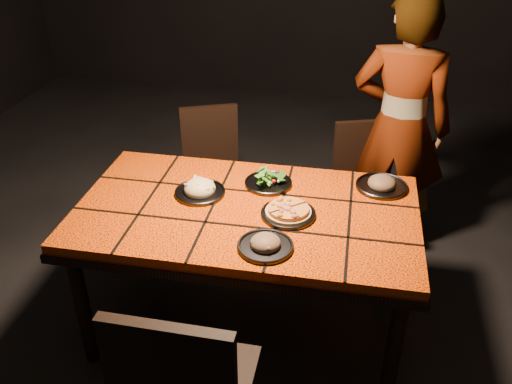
% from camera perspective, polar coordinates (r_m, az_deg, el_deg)
% --- Properties ---
extents(room_shell, '(6.04, 7.04, 3.08)m').
position_cam_1_polar(room_shell, '(2.23, -1.20, 14.70)').
color(room_shell, black).
rests_on(room_shell, ground).
extents(dining_table, '(1.62, 0.92, 0.75)m').
position_cam_1_polar(dining_table, '(2.59, -1.00, -3.17)').
color(dining_table, '#E64A07').
rests_on(dining_table, ground).
extents(chair_far_left, '(0.48, 0.48, 0.82)m').
position_cam_1_polar(chair_far_left, '(3.55, -4.62, 3.18)').
color(chair_far_left, black).
rests_on(chair_far_left, ground).
extents(chair_far_right, '(0.47, 0.47, 0.82)m').
position_cam_1_polar(chair_far_right, '(3.41, 11.38, 1.32)').
color(chair_far_right, black).
rests_on(chair_far_right, ground).
extents(diner, '(0.65, 0.49, 1.61)m').
position_cam_1_polar(diner, '(3.33, 14.89, 6.62)').
color(diner, brown).
rests_on(diner, ground).
extents(plate_pizza, '(0.30, 0.30, 0.04)m').
position_cam_1_polar(plate_pizza, '(2.49, 3.42, -2.14)').
color(plate_pizza, '#333338').
rests_on(plate_pizza, dining_table).
extents(plate_pasta, '(0.25, 0.25, 0.08)m').
position_cam_1_polar(plate_pasta, '(2.66, -5.93, 0.22)').
color(plate_pasta, '#333338').
rests_on(plate_pasta, dining_table).
extents(plate_salad, '(0.24, 0.24, 0.07)m').
position_cam_1_polar(plate_salad, '(2.72, 1.32, 1.24)').
color(plate_salad, '#333338').
rests_on(plate_salad, dining_table).
extents(plate_mushroom_a, '(0.24, 0.24, 0.08)m').
position_cam_1_polar(plate_mushroom_a, '(2.28, 1.00, -5.48)').
color(plate_mushroom_a, '#333338').
rests_on(plate_mushroom_a, dining_table).
extents(plate_mushroom_b, '(0.26, 0.26, 0.08)m').
position_cam_1_polar(plate_mushroom_b, '(2.77, 13.10, 0.85)').
color(plate_mushroom_b, '#333338').
rests_on(plate_mushroom_b, dining_table).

